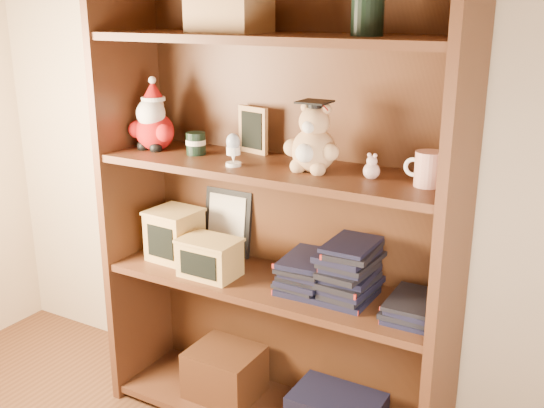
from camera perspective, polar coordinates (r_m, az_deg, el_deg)
The scene contains 16 objects.
bookcase at distance 2.10m, azimuth 0.63°, elevation -0.71°, with size 1.20×0.35×1.60m.
shelf_lower at distance 2.15m, azimuth -0.00°, elevation -7.22°, with size 1.14×0.33×0.02m.
shelf_upper at distance 2.01m, azimuth -0.00°, elevation 3.19°, with size 1.14×0.33×0.02m.
santa_plush at distance 2.25m, azimuth -10.60°, elevation 7.21°, with size 0.18×0.13×0.26m.
teachers_tin at distance 2.16m, azimuth -6.84°, elevation 5.43°, with size 0.07×0.07×0.07m.
chalkboard_plaque at distance 2.16m, azimuth -1.71°, elevation 6.58°, with size 0.12×0.08×0.16m.
egg_cup at distance 1.98m, azimuth -3.49°, elevation 4.98°, with size 0.05×0.05×0.10m.
grad_teddy_bear at distance 1.92m, azimuth 3.68°, elevation 5.38°, with size 0.18×0.15×0.22m.
pink_figurine at distance 1.86m, azimuth 8.92°, elevation 3.15°, with size 0.05×0.05×0.08m.
teacher_mug at distance 1.81m, azimuth 13.80°, elevation 3.07°, with size 0.11×0.08×0.10m.
certificate_frame at distance 2.34m, azimuth -4.00°, elevation -1.62°, with size 0.19×0.05×0.24m.
treats_box at distance 2.32m, azimuth -8.73°, elevation -2.69°, with size 0.18×0.18×0.18m.
pencils_box at distance 2.17m, azimuth -5.60°, elevation -4.77°, with size 0.20×0.15×0.13m.
book_stack_left at distance 2.06m, azimuth 3.11°, elevation -6.22°, with size 0.14×0.20×0.11m.
book_stack_mid at distance 1.99m, azimuth 6.99°, elevation -6.19°, with size 0.14×0.20×0.18m.
book_stack_right at distance 1.95m, azimuth 12.74°, elevation -8.84°, with size 0.14×0.20×0.06m.
Camera 1 is at (0.89, -0.39, 1.43)m, focal length 42.00 mm.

